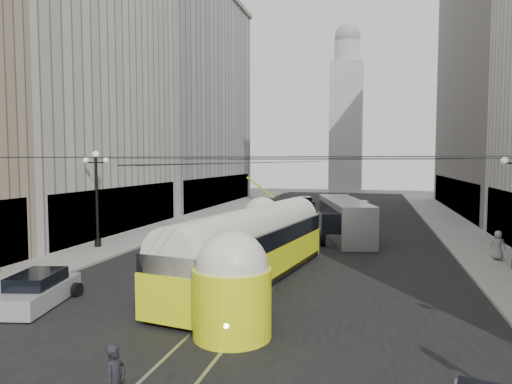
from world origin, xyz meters
The scene contains 17 objects.
road centered at (0.00, 32.50, 0.00)m, with size 20.00×85.00×0.02m, color black.
sidewalk_left centered at (-12.00, 36.00, 0.07)m, with size 4.00×72.00×0.15m, color gray.
sidewalk_right centered at (12.00, 36.00, 0.07)m, with size 4.00×72.00×0.15m, color gray.
rail_left centered at (-0.75, 32.50, 0.00)m, with size 0.12×85.00×0.04m, color gray.
rail_right centered at (0.75, 32.50, 0.00)m, with size 0.12×85.00×0.04m, color gray.
building_left_mid centered at (-20.00, 24.00, 17.31)m, with size 12.60×20.60×34.60m.
building_left_far centered at (-19.99, 48.00, 14.31)m, with size 12.60×28.60×28.60m.
distant_tower centered at (0.00, 80.00, 14.97)m, with size 6.00×6.00×31.36m.
lamppost_left_mid centered at (-12.60, 18.00, 3.74)m, with size 1.86×0.44×6.37m.
catenary centered at (0.12, 31.49, 5.88)m, with size 25.00×72.00×0.23m.
streetcar centered at (-0.48, 12.53, 1.77)m, with size 4.97×16.36×3.63m.
city_bus centered at (3.07, 26.53, 1.59)m, with size 5.02×11.81×2.91m.
sedan_silver centered at (-7.98, 6.85, 0.61)m, with size 2.62×4.57×1.36m.
sedan_white_far centered at (3.81, 43.51, 0.61)m, with size 2.76×4.60×1.36m.
sedan_dark_far centered at (-3.25, 49.09, 0.57)m, with size 2.91×4.29×1.25m.
pedestrian_crossing_a centered at (-0.43, 0.38, 0.87)m, with size 0.64×0.42×1.74m, color black.
pedestrian_sidewalk_right centered at (12.22, 20.20, 1.00)m, with size 0.83×0.51×1.70m, color gray.
Camera 1 is at (5.18, -8.53, 5.91)m, focal length 32.00 mm.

